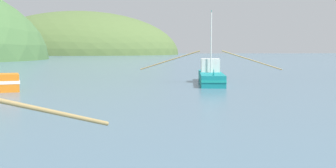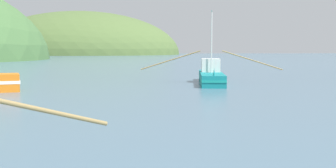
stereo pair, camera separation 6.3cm
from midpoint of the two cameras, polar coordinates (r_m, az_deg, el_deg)
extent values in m
ellipsoid|color=#516B38|center=(254.30, -11.64, 3.92)|extent=(116.08, 92.86, 50.48)
cylinder|color=#997F4C|center=(10.70, -17.89, -3.05)|extent=(3.59, 2.89, 1.47)
cube|color=#147F84|center=(43.83, 5.88, 0.82)|extent=(4.06, 11.64, 1.13)
cube|color=teal|center=(43.83, 5.88, 0.90)|extent=(4.10, 11.75, 0.20)
cone|color=#147F84|center=(38.54, 6.29, 1.63)|extent=(0.23, 0.23, 0.70)
cube|color=silver|center=(45.00, 5.82, 2.54)|extent=(2.27, 2.68, 1.40)
cylinder|color=silver|center=(43.47, 5.94, 5.57)|extent=(0.12, 0.12, 6.12)
cube|color=teal|center=(43.63, 5.98, 9.75)|extent=(0.09, 0.36, 0.20)
cylinder|color=#997F4C|center=(44.16, 11.38, 3.16)|extent=(6.14, 1.12, 2.05)
cylinder|color=#997F4C|center=(43.73, 0.38, 3.24)|extent=(6.14, 1.12, 2.05)
camera|label=1|loc=(0.03, -89.93, 0.01)|focal=45.12mm
camera|label=2|loc=(0.03, 90.07, -0.01)|focal=45.12mm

